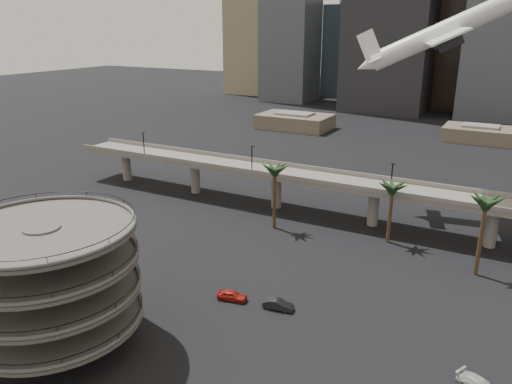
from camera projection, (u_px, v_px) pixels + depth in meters
The scene contains 9 objects.
ground at pixel (158, 357), 61.55m from camera, with size 700.00×700.00×0.00m, color black.
parking_ramp at pixel (48, 275), 61.00m from camera, with size 22.20×22.20×17.35m.
overpass at pixel (323, 183), 105.02m from camera, with size 130.00×9.30×14.70m.
palm_trees at pixel (377, 188), 88.75m from camera, with size 42.40×10.40×14.00m.
low_buildings at pixel (431, 133), 176.02m from camera, with size 135.00×27.50×6.80m.
skyline at pixel (493, 8), 220.77m from camera, with size 269.00×86.00×126.77m.
airborne_jet at pixel (445, 31), 101.23m from camera, with size 35.59×33.52×19.50m.
car_a at pixel (232, 295), 74.09m from camera, with size 1.81×4.50×1.53m, color red.
car_b at pixel (278, 305), 71.72m from camera, with size 1.56×4.48×1.48m, color black.
Camera 1 is at (35.48, -39.78, 38.85)m, focal length 35.00 mm.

